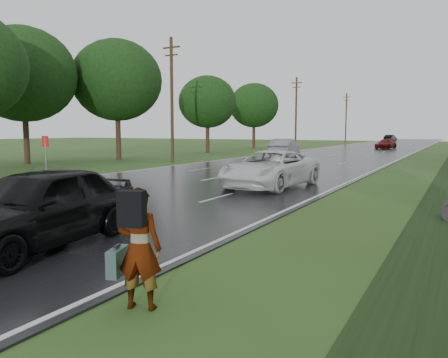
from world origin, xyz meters
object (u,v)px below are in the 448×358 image
Objects in this scene: pedestrian at (138,247)px; silver_sedan at (285,148)px; white_pickup at (271,169)px; road_sign at (45,148)px; dark_sedan at (39,207)px.

pedestrian is 0.34× the size of silver_sedan.
road_sign is at bearing -166.80° from white_pickup.
road_sign reaches higher than dark_sedan.
silver_sedan is (4.98, 23.70, -0.72)m from road_sign.
dark_sedan is (-4.10, 1.56, 0.00)m from pedestrian.
silver_sedan is (-7.02, 33.70, -0.01)m from dark_sedan.
white_pickup is at bearing 103.02° from silver_sedan.
silver_sedan is at bearing 113.63° from white_pickup.
dark_sedan is at bearing 95.58° from silver_sedan.
white_pickup is 11.95m from dark_sedan.
road_sign is at bearing -54.92° from pedestrian.
silver_sedan is (-7.58, 21.76, 0.05)m from white_pickup.
dark_sedan reaches higher than white_pickup.
white_pickup is 23.04m from silver_sedan.
dark_sedan reaches higher than silver_sedan.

